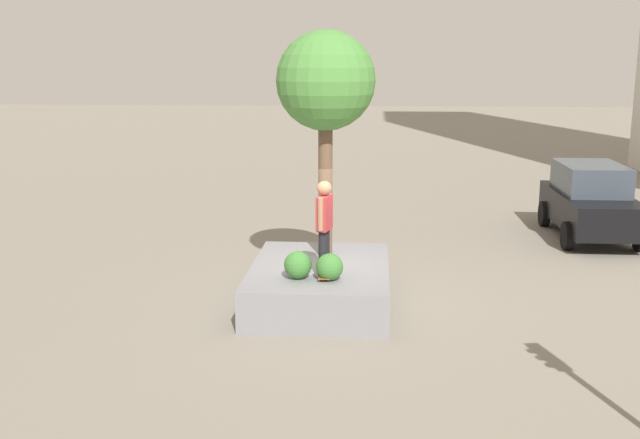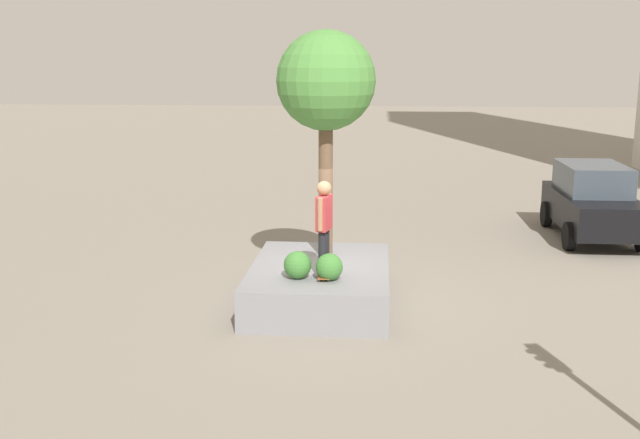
# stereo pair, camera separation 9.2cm
# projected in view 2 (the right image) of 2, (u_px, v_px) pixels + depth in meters

# --- Properties ---
(ground_plane) EXTENTS (120.00, 120.00, 0.00)m
(ground_plane) POSITION_uv_depth(u_px,v_px,m) (323.00, 301.00, 14.41)
(ground_plane) COLOR gray
(planter_ledge) EXTENTS (3.64, 2.62, 0.74)m
(planter_ledge) POSITION_uv_depth(u_px,v_px,m) (320.00, 284.00, 14.26)
(planter_ledge) COLOR gray
(planter_ledge) RESTS_ON ground
(plaza_tree) EXTENTS (1.92, 1.92, 4.42)m
(plaza_tree) POSITION_uv_depth(u_px,v_px,m) (326.00, 84.00, 14.23)
(plaza_tree) COLOR brown
(plaza_tree) RESTS_ON planter_ledge
(boxwood_shrub) EXTENTS (0.50, 0.50, 0.50)m
(boxwood_shrub) POSITION_uv_depth(u_px,v_px,m) (298.00, 265.00, 13.30)
(boxwood_shrub) COLOR #3D7A33
(boxwood_shrub) RESTS_ON planter_ledge
(hedge_clump) EXTENTS (0.49, 0.49, 0.49)m
(hedge_clump) POSITION_uv_depth(u_px,v_px,m) (329.00, 267.00, 13.20)
(hedge_clump) COLOR #3D7A33
(hedge_clump) RESTS_ON planter_ledge
(skateboard) EXTENTS (0.81, 0.25, 0.07)m
(skateboard) POSITION_uv_depth(u_px,v_px,m) (324.00, 273.00, 13.46)
(skateboard) COLOR brown
(skateboard) RESTS_ON planter_ledge
(skateboarder) EXTENTS (0.56, 0.29, 1.68)m
(skateboarder) POSITION_uv_depth(u_px,v_px,m) (324.00, 220.00, 13.25)
(skateboarder) COLOR black
(skateboarder) RESTS_ON skateboard
(sedan_parked) EXTENTS (4.15, 1.96, 1.93)m
(sedan_parked) POSITION_uv_depth(u_px,v_px,m) (592.00, 201.00, 19.30)
(sedan_parked) COLOR black
(sedan_parked) RESTS_ON ground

